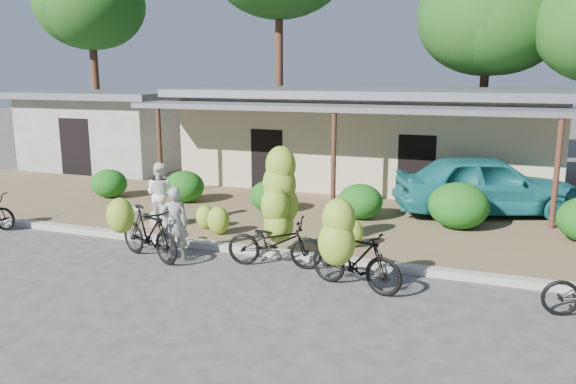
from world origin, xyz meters
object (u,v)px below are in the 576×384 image
object	(u,v)px
tree_center_right	(484,17)
sack_far	(130,214)
bike_right	(350,252)
bike_left	(145,231)
bike_center	(277,219)
vendor	(175,223)
tree_back_left	(88,4)
bystander	(160,194)
sack_near	(168,218)
teal_van	(486,185)

from	to	relation	value
tree_center_right	sack_far	world-z (taller)	tree_center_right
bike_right	sack_far	world-z (taller)	bike_right
bike_left	bike_center	size ratio (longest dim) A/B	0.81
vendor	sack_far	bearing A→B (deg)	-70.89
tree_back_left	bike_center	distance (m)	18.92
bike_left	bystander	size ratio (longest dim) A/B	1.22
sack_near	bystander	distance (m)	0.67
vendor	teal_van	bearing A→B (deg)	-168.16
bike_left	sack_far	bearing A→B (deg)	62.12
bike_center	teal_van	bearing A→B (deg)	-44.52
tree_center_right	vendor	distance (m)	17.26
tree_center_right	sack_far	xyz separation A→B (m)	(-7.98, -13.42, -5.89)
sack_far	bystander	size ratio (longest dim) A/B	0.47
bike_right	tree_back_left	bearing A→B (deg)	67.84
sack_far	tree_center_right	bearing A→B (deg)	59.26
bike_right	sack_near	world-z (taller)	bike_right
tree_center_right	bike_right	distance (m)	16.96
sack_far	vendor	world-z (taller)	vendor
tree_center_right	bike_center	world-z (taller)	tree_center_right
tree_back_left	sack_near	bearing A→B (deg)	-44.42
bike_center	bystander	size ratio (longest dim) A/B	1.50
tree_back_left	bystander	bearing A→B (deg)	-45.09
vendor	bystander	distance (m)	2.41
tree_back_left	bystander	world-z (taller)	tree_back_left
tree_back_left	bike_center	size ratio (longest dim) A/B	3.68
tree_back_left	sack_near	world-z (taller)	tree_back_left
bike_left	sack_near	distance (m)	2.49
bike_left	bystander	world-z (taller)	bystander
tree_center_right	sack_far	size ratio (longest dim) A/B	11.11
tree_back_left	bike_right	size ratio (longest dim) A/B	4.57
bike_left	bike_right	world-z (taller)	bike_right
tree_back_left	sack_near	size ratio (longest dim) A/B	10.43
sack_near	tree_center_right	bearing A→B (deg)	63.33
bike_center	bystander	xyz separation A→B (m)	(-3.64, 1.30, -0.03)
tree_back_left	teal_van	xyz separation A→B (m)	(17.69, -6.11, -6.05)
vendor	teal_van	world-z (taller)	teal_van
sack_near	vendor	bearing A→B (deg)	-53.73
bike_left	sack_near	xyz separation A→B (m)	(-0.92, 2.29, -0.37)
bike_right	vendor	size ratio (longest dim) A/B	1.24
bystander	bike_right	bearing A→B (deg)	161.79
bike_right	bystander	world-z (taller)	bike_right
bike_center	vendor	distance (m)	2.17
sack_near	sack_far	world-z (taller)	sack_near
bike_left	teal_van	world-z (taller)	teal_van
bystander	sack_near	bearing A→B (deg)	-108.79
tree_center_right	bike_right	size ratio (longest dim) A/B	4.29
bike_right	teal_van	bearing A→B (deg)	-1.56
bike_center	teal_van	xyz separation A→B (m)	(3.90, 5.36, -0.01)
tree_back_left	sack_far	xyz separation A→B (m)	(9.02, -9.92, -6.72)
tree_back_left	vendor	size ratio (longest dim) A/B	5.67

